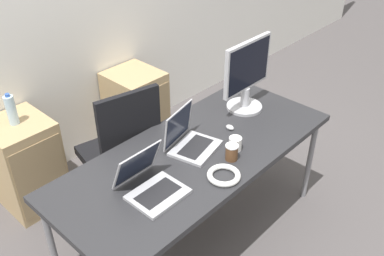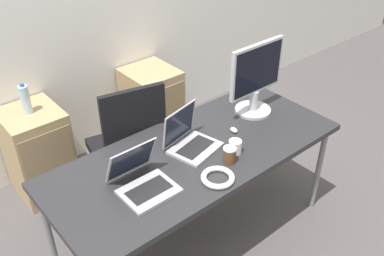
{
  "view_description": "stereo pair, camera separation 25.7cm",
  "coord_description": "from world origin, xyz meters",
  "px_view_note": "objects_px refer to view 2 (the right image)",
  "views": [
    {
      "loc": [
        -1.57,
        -1.43,
        2.32
      ],
      "look_at": [
        0.0,
        0.04,
        0.9
      ],
      "focal_mm": 40.0,
      "sensor_mm": 36.0,
      "label": 1
    },
    {
      "loc": [
        -1.38,
        -1.6,
        2.32
      ],
      "look_at": [
        0.0,
        0.04,
        0.9
      ],
      "focal_mm": 40.0,
      "sensor_mm": 36.0,
      "label": 2
    }
  ],
  "objects_px": {
    "office_chair": "(129,157)",
    "coffee_cup_brown": "(229,155)",
    "cabinet_left": "(39,152)",
    "mouse": "(234,130)",
    "water_bottle": "(25,99)",
    "laptop_left": "(143,180)",
    "laptop_right": "(190,140)",
    "cable_coil": "(218,177)",
    "cabinet_right": "(152,107)",
    "coffee_cup_white": "(235,147)",
    "monitor": "(256,79)"
  },
  "relations": [
    {
      "from": "office_chair",
      "to": "coffee_cup_brown",
      "type": "relative_size",
      "value": 10.28
    },
    {
      "from": "cabinet_left",
      "to": "mouse",
      "type": "bearing_deg",
      "value": -51.74
    },
    {
      "from": "water_bottle",
      "to": "laptop_left",
      "type": "xyz_separation_m",
      "value": [
        0.15,
        -1.23,
        -0.03
      ]
    },
    {
      "from": "laptop_right",
      "to": "cable_coil",
      "type": "relative_size",
      "value": 1.77
    },
    {
      "from": "cabinet_left",
      "to": "laptop_right",
      "type": "distance_m",
      "value": 1.33
    },
    {
      "from": "cabinet_left",
      "to": "laptop_right",
      "type": "relative_size",
      "value": 2.1
    },
    {
      "from": "cabinet_right",
      "to": "cable_coil",
      "type": "relative_size",
      "value": 3.71
    },
    {
      "from": "cabinet_right",
      "to": "water_bottle",
      "type": "bearing_deg",
      "value": 179.88
    },
    {
      "from": "water_bottle",
      "to": "coffee_cup_brown",
      "type": "bearing_deg",
      "value": -63.97
    },
    {
      "from": "laptop_right",
      "to": "coffee_cup_brown",
      "type": "height_order",
      "value": "laptop_right"
    },
    {
      "from": "laptop_left",
      "to": "laptop_right",
      "type": "relative_size",
      "value": 0.96
    },
    {
      "from": "coffee_cup_white",
      "to": "office_chair",
      "type": "bearing_deg",
      "value": 109.47
    },
    {
      "from": "water_bottle",
      "to": "monitor",
      "type": "height_order",
      "value": "monitor"
    },
    {
      "from": "cabinet_right",
      "to": "mouse",
      "type": "height_order",
      "value": "mouse"
    },
    {
      "from": "mouse",
      "to": "cabinet_left",
      "type": "bearing_deg",
      "value": 128.26
    },
    {
      "from": "laptop_left",
      "to": "monitor",
      "type": "xyz_separation_m",
      "value": [
        1.06,
        0.17,
        0.21
      ]
    },
    {
      "from": "laptop_right",
      "to": "mouse",
      "type": "relative_size",
      "value": 5.84
    },
    {
      "from": "coffee_cup_white",
      "to": "cabinet_left",
      "type": "bearing_deg",
      "value": 119.93
    },
    {
      "from": "office_chair",
      "to": "coffee_cup_white",
      "type": "bearing_deg",
      "value": -70.53
    },
    {
      "from": "monitor",
      "to": "mouse",
      "type": "relative_size",
      "value": 8.72
    },
    {
      "from": "water_bottle",
      "to": "laptop_left",
      "type": "bearing_deg",
      "value": -83.04
    },
    {
      "from": "water_bottle",
      "to": "laptop_right",
      "type": "relative_size",
      "value": 0.68
    },
    {
      "from": "laptop_right",
      "to": "monitor",
      "type": "bearing_deg",
      "value": 3.93
    },
    {
      "from": "office_chair",
      "to": "cabinet_right",
      "type": "relative_size",
      "value": 1.46
    },
    {
      "from": "cabinet_right",
      "to": "coffee_cup_brown",
      "type": "xyz_separation_m",
      "value": [
        -0.4,
        -1.37,
        0.44
      ]
    },
    {
      "from": "office_chair",
      "to": "monitor",
      "type": "bearing_deg",
      "value": -36.46
    },
    {
      "from": "laptop_right",
      "to": "monitor",
      "type": "height_order",
      "value": "monitor"
    },
    {
      "from": "laptop_left",
      "to": "mouse",
      "type": "distance_m",
      "value": 0.77
    },
    {
      "from": "cabinet_left",
      "to": "cabinet_right",
      "type": "xyz_separation_m",
      "value": [
        1.07,
        0.0,
        0.0
      ]
    },
    {
      "from": "laptop_left",
      "to": "water_bottle",
      "type": "bearing_deg",
      "value": 96.96
    },
    {
      "from": "cabinet_left",
      "to": "coffee_cup_brown",
      "type": "bearing_deg",
      "value": -63.93
    },
    {
      "from": "cable_coil",
      "to": "laptop_right",
      "type": "bearing_deg",
      "value": 76.54
    },
    {
      "from": "cabinet_right",
      "to": "laptop_right",
      "type": "xyz_separation_m",
      "value": [
        -0.48,
        -1.1,
        0.44
      ]
    },
    {
      "from": "water_bottle",
      "to": "laptop_right",
      "type": "bearing_deg",
      "value": -61.97
    },
    {
      "from": "laptop_right",
      "to": "coffee_cup_white",
      "type": "height_order",
      "value": "laptop_right"
    },
    {
      "from": "water_bottle",
      "to": "coffee_cup_white",
      "type": "distance_m",
      "value": 1.53
    },
    {
      "from": "water_bottle",
      "to": "cable_coil",
      "type": "bearing_deg",
      "value": -70.7
    },
    {
      "from": "mouse",
      "to": "coffee_cup_white",
      "type": "xyz_separation_m",
      "value": [
        -0.15,
        -0.16,
        0.03
      ]
    },
    {
      "from": "laptop_right",
      "to": "water_bottle",
      "type": "bearing_deg",
      "value": 118.03
    },
    {
      "from": "office_chair",
      "to": "cabinet_right",
      "type": "bearing_deg",
      "value": 41.89
    },
    {
      "from": "coffee_cup_brown",
      "to": "cable_coil",
      "type": "relative_size",
      "value": 0.53
    },
    {
      "from": "water_bottle",
      "to": "monitor",
      "type": "distance_m",
      "value": 1.62
    },
    {
      "from": "office_chair",
      "to": "water_bottle",
      "type": "xyz_separation_m",
      "value": [
        -0.48,
        0.53,
        0.44
      ]
    },
    {
      "from": "cabinet_left",
      "to": "cabinet_right",
      "type": "distance_m",
      "value": 1.07
    },
    {
      "from": "office_chair",
      "to": "monitor",
      "type": "xyz_separation_m",
      "value": [
        0.73,
        -0.54,
        0.62
      ]
    },
    {
      "from": "cabinet_right",
      "to": "laptop_right",
      "type": "bearing_deg",
      "value": -113.42
    },
    {
      "from": "office_chair",
      "to": "cable_coil",
      "type": "distance_m",
      "value": 1.0
    },
    {
      "from": "cabinet_left",
      "to": "monitor",
      "type": "xyz_separation_m",
      "value": [
        1.21,
        -1.06,
        0.65
      ]
    },
    {
      "from": "cabinet_right",
      "to": "coffee_cup_brown",
      "type": "distance_m",
      "value": 1.49
    },
    {
      "from": "laptop_left",
      "to": "cable_coil",
      "type": "height_order",
      "value": "laptop_left"
    }
  ]
}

